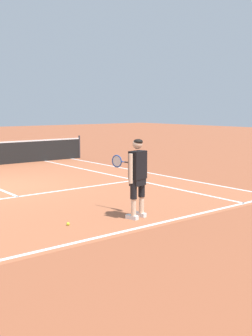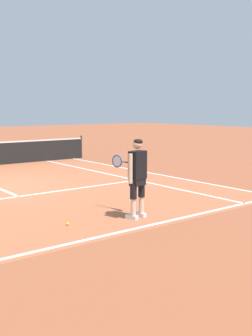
% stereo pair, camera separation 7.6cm
% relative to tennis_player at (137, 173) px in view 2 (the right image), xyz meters
% --- Properties ---
extents(court_inner_surface, '(10.98, 11.04, 0.00)m').
position_rel_tennis_player_xyz_m(court_inner_surface, '(-1.13, 4.71, -0.99)').
color(court_inner_surface, '#B2603D').
rests_on(court_inner_surface, ground).
extents(line_baseline, '(10.98, 0.10, 0.01)m').
position_rel_tennis_player_xyz_m(line_baseline, '(-1.13, -0.61, -0.99)').
color(line_baseline, white).
rests_on(line_baseline, ground).
extents(line_service, '(8.23, 0.10, 0.01)m').
position_rel_tennis_player_xyz_m(line_service, '(-1.13, 3.63, -0.99)').
color(line_service, white).
rests_on(line_service, ground).
extents(line_singles_right, '(0.10, 10.64, 0.01)m').
position_rel_tennis_player_xyz_m(line_singles_right, '(2.98, 4.71, -0.99)').
color(line_singles_right, white).
rests_on(line_singles_right, ground).
extents(line_doubles_right, '(0.10, 10.64, 0.01)m').
position_rel_tennis_player_xyz_m(line_doubles_right, '(4.36, 4.71, -0.99)').
color(line_doubles_right, white).
rests_on(line_doubles_right, ground).
extents(tennis_player, '(0.59, 1.20, 1.71)m').
position_rel_tennis_player_xyz_m(tennis_player, '(0.00, 0.00, 0.00)').
color(tennis_player, white).
rests_on(tennis_player, ground).
extents(tennis_ball_near_feet, '(0.07, 0.07, 0.07)m').
position_rel_tennis_player_xyz_m(tennis_ball_near_feet, '(-1.46, 0.41, -0.96)').
color(tennis_ball_near_feet, '#CCE02D').
rests_on(tennis_ball_near_feet, ground).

